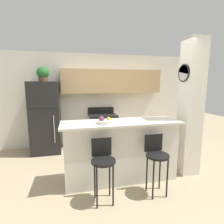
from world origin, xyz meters
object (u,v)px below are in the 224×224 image
stove_range (103,130)px  fruit_bowl (105,121)px  potted_plant_on_fridge (43,74)px  bar_stool_left (103,161)px  refrigerator (46,118)px  bar_stool_right (156,156)px

stove_range → fruit_bowl: (-0.28, -1.80, 0.66)m
potted_plant_on_fridge → fruit_bowl: potted_plant_on_fridge is taller
bar_stool_left → refrigerator: bearing=115.6°
refrigerator → bar_stool_left: refrigerator is taller
potted_plant_on_fridge → fruit_bowl: bearing=-56.4°
stove_range → bar_stool_right: 2.30m
stove_range → bar_stool_right: (0.45, -2.25, 0.16)m
bar_stool_left → potted_plant_on_fridge: (-1.06, 2.22, 1.35)m
fruit_bowl → potted_plant_on_fridge: bearing=123.6°
stove_range → bar_stool_right: size_ratio=1.14×
bar_stool_left → bar_stool_right: size_ratio=1.00×
refrigerator → bar_stool_right: (1.91, -2.22, -0.27)m
stove_range → bar_stool_right: bearing=-78.6°
refrigerator → fruit_bowl: bearing=-56.4°
refrigerator → potted_plant_on_fridge: size_ratio=4.98×
stove_range → bar_stool_left: stove_range is taller
stove_range → fruit_bowl: 1.94m
refrigerator → fruit_bowl: 2.14m
refrigerator → fruit_bowl: size_ratio=6.49×
bar_stool_left → bar_stool_right: bearing=0.0°
fruit_bowl → bar_stool_right: bearing=-31.2°
potted_plant_on_fridge → stove_range: bearing=1.2°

